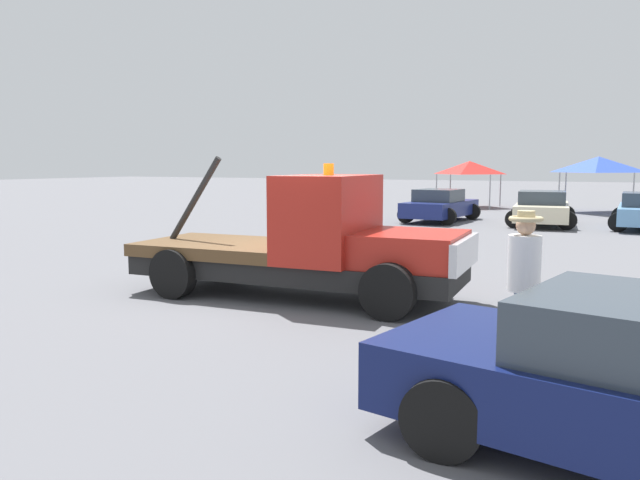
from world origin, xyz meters
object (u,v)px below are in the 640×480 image
at_px(parked_car_navy, 440,206).
at_px(parked_car_cream, 542,209).
at_px(canopy_tent_red, 470,168).
at_px(tow_truck, 314,246).
at_px(traffic_cone, 345,253).
at_px(person_near_truck, 524,273).
at_px(canopy_tent_blue, 598,165).

distance_m(parked_car_navy, parked_car_cream, 4.00).
bearing_deg(canopy_tent_red, tow_truck, -82.86).
relative_size(tow_truck, parked_car_cream, 1.28).
bearing_deg(traffic_cone, canopy_tent_red, 95.48).
xyz_separation_m(person_near_truck, parked_car_cream, (-2.00, 17.70, -0.42)).
bearing_deg(traffic_cone, canopy_tent_blue, 77.27).
height_order(canopy_tent_red, traffic_cone, canopy_tent_red).
bearing_deg(canopy_tent_red, canopy_tent_blue, -9.05).
height_order(canopy_tent_blue, traffic_cone, canopy_tent_blue).
relative_size(tow_truck, parked_car_navy, 1.35).
bearing_deg(canopy_tent_blue, parked_car_cream, -101.22).
bearing_deg(parked_car_cream, canopy_tent_red, 23.16).
height_order(parked_car_navy, canopy_tent_red, canopy_tent_red).
xyz_separation_m(parked_car_cream, traffic_cone, (-2.93, -12.00, -0.40)).
bearing_deg(canopy_tent_blue, canopy_tent_red, 170.95).
bearing_deg(canopy_tent_red, parked_car_navy, -84.08).
relative_size(tow_truck, person_near_truck, 3.36).
distance_m(tow_truck, parked_car_cream, 15.86).
height_order(tow_truck, traffic_cone, tow_truck).
bearing_deg(parked_car_navy, traffic_cone, -169.63).
xyz_separation_m(canopy_tent_red, canopy_tent_blue, (6.48, -1.03, 0.18)).
relative_size(parked_car_navy, traffic_cone, 8.20).
relative_size(person_near_truck, traffic_cone, 3.30).
distance_m(person_near_truck, parked_car_navy, 18.53).
relative_size(parked_car_navy, canopy_tent_red, 1.55).
xyz_separation_m(tow_truck, traffic_cone, (-1.08, 3.75, -0.68)).
bearing_deg(canopy_tent_blue, parked_car_navy, -124.69).
bearing_deg(parked_car_navy, canopy_tent_red, 11.15).
distance_m(parked_car_cream, canopy_tent_red, 10.26).
xyz_separation_m(person_near_truck, canopy_tent_blue, (-0.45, 25.54, 1.27)).
height_order(tow_truck, canopy_tent_red, canopy_tent_red).
height_order(parked_car_cream, canopy_tent_blue, canopy_tent_blue).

